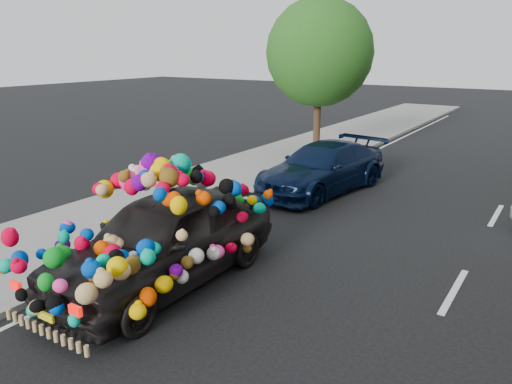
{
  "coord_description": "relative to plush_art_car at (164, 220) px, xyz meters",
  "views": [
    {
      "loc": [
        4.98,
        -8.71,
        4.18
      ],
      "look_at": [
        -0.79,
        0.28,
        1.09
      ],
      "focal_mm": 35.0,
      "sensor_mm": 36.0,
      "label": 1
    }
  ],
  "objects": [
    {
      "name": "plush_art_car",
      "position": [
        0.0,
        0.0,
        0.0
      ],
      "size": [
        2.36,
        5.16,
        2.34
      ],
      "rotation": [
        0.0,
        0.0,
        0.0
      ],
      "color": "black",
      "rests_on": "ground"
    },
    {
      "name": "lane_markings",
      "position": [
        4.6,
        2.48,
        -1.2
      ],
      "size": [
        6.0,
        50.0,
        0.01
      ],
      "primitive_type": null,
      "color": "silver",
      "rests_on": "ground"
    },
    {
      "name": "navy_sedan",
      "position": [
        -0.24,
        7.14,
        -0.49
      ],
      "size": [
        2.8,
        5.23,
        1.44
      ],
      "primitive_type": "imported",
      "rotation": [
        0.0,
        0.0,
        -0.16
      ],
      "color": "black",
      "rests_on": "ground"
    },
    {
      "name": "tree_near_sidewalk",
      "position": [
        -2.8,
        11.98,
        2.81
      ],
      "size": [
        4.2,
        4.2,
        6.13
      ],
      "color": "#332114",
      "rests_on": "ground"
    },
    {
      "name": "sidewalk",
      "position": [
        -3.3,
        2.48,
        -1.15
      ],
      "size": [
        4.0,
        60.0,
        0.12
      ],
      "primitive_type": "cube",
      "color": "gray",
      "rests_on": "ground"
    },
    {
      "name": "kerb",
      "position": [
        -1.35,
        2.48,
        -1.14
      ],
      "size": [
        0.15,
        60.0,
        0.13
      ],
      "primitive_type": "cube",
      "color": "gray",
      "rests_on": "ground"
    },
    {
      "name": "ground",
      "position": [
        1.0,
        2.48,
        -1.21
      ],
      "size": [
        100.0,
        100.0,
        0.0
      ],
      "primitive_type": "plane",
      "color": "black",
      "rests_on": "ground"
    }
  ]
}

